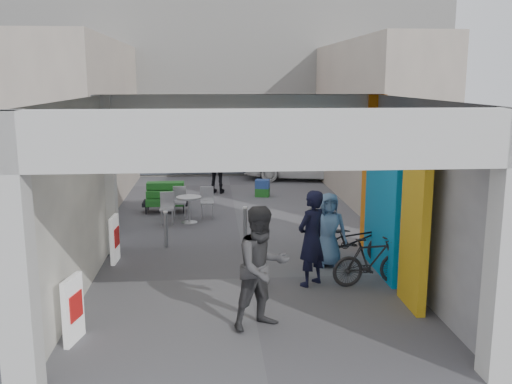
{
  "coord_description": "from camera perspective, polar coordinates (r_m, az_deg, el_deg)",
  "views": [
    {
      "loc": [
        -0.69,
        -10.59,
        3.84
      ],
      "look_at": [
        0.24,
        1.0,
        1.52
      ],
      "focal_mm": 40.0,
      "sensor_mm": 36.0,
      "label": 1
    }
  ],
  "objects": [
    {
      "name": "ground",
      "position": [
        11.29,
        -0.81,
        -8.62
      ],
      "size": [
        90.0,
        90.0,
        0.0
      ],
      "primitive_type": "plane",
      "color": "#545459",
      "rests_on": "ground"
    },
    {
      "name": "arcade_canopy",
      "position": [
        9.97,
        2.56,
        2.38
      ],
      "size": [
        6.4,
        6.45,
        6.4
      ],
      "color": "beige",
      "rests_on": "ground"
    },
    {
      "name": "far_building",
      "position": [
        24.59,
        -3.03,
        11.62
      ],
      "size": [
        18.0,
        4.08,
        8.0
      ],
      "color": "white",
      "rests_on": "ground"
    },
    {
      "name": "plaza_bldg_left",
      "position": [
        18.54,
        -16.54,
        6.67
      ],
      "size": [
        2.0,
        9.0,
        5.0
      ],
      "primitive_type": "cube",
      "color": "#BBAD9B",
      "rests_on": "ground"
    },
    {
      "name": "plaza_bldg_right",
      "position": [
        18.87,
        11.49,
        6.98
      ],
      "size": [
        2.0,
        9.0,
        5.0
      ],
      "primitive_type": "cube",
      "color": "#BBAD9B",
      "rests_on": "ground"
    },
    {
      "name": "bollard_left",
      "position": [
        13.33,
        -9.0,
        -3.74
      ],
      "size": [
        0.09,
        0.09,
        0.84
      ],
      "primitive_type": "cylinder",
      "color": "gray",
      "rests_on": "ground"
    },
    {
      "name": "bollard_center",
      "position": [
        13.48,
        -1.08,
        -3.37
      ],
      "size": [
        0.09,
        0.09,
        0.87
      ],
      "primitive_type": "cylinder",
      "color": "gray",
      "rests_on": "ground"
    },
    {
      "name": "bollard_right",
      "position": [
        13.75,
        5.56,
        -3.16
      ],
      "size": [
        0.09,
        0.09,
        0.85
      ],
      "primitive_type": "cylinder",
      "color": "gray",
      "rests_on": "ground"
    },
    {
      "name": "advert_board_near",
      "position": [
        8.98,
        -17.81,
        -11.1
      ],
      "size": [
        0.21,
        0.55,
        1.0
      ],
      "rotation": [
        0.0,
        0.0,
        -0.23
      ],
      "color": "white",
      "rests_on": "ground"
    },
    {
      "name": "advert_board_far",
      "position": [
        12.47,
        -13.94,
        -4.58
      ],
      "size": [
        0.13,
        0.55,
        1.0
      ],
      "rotation": [
        0.0,
        0.0,
        -0.07
      ],
      "color": "white",
      "rests_on": "ground"
    },
    {
      "name": "cafe_set",
      "position": [
        15.79,
        -7.07,
        -1.74
      ],
      "size": [
        1.43,
        1.16,
        0.87
      ],
      "rotation": [
        0.0,
        0.0,
        -0.13
      ],
      "color": "#AEAEB3",
      "rests_on": "ground"
    },
    {
      "name": "produce_stand",
      "position": [
        16.87,
        -9.04,
        -0.85
      ],
      "size": [
        1.3,
        0.7,
        0.85
      ],
      "rotation": [
        0.0,
        0.0,
        0.03
      ],
      "color": "black",
      "rests_on": "ground"
    },
    {
      "name": "crate_stack",
      "position": [
        18.86,
        0.64,
        0.39
      ],
      "size": [
        0.52,
        0.45,
        0.56
      ],
      "rotation": [
        0.0,
        0.0,
        -0.24
      ],
      "color": "#1B611B",
      "rests_on": "ground"
    },
    {
      "name": "border_collie",
      "position": [
        10.79,
        0.03,
        -8.27
      ],
      "size": [
        0.21,
        0.42,
        0.58
      ],
      "rotation": [
        0.0,
        0.0,
        -0.36
      ],
      "color": "black",
      "rests_on": "ground"
    },
    {
      "name": "man_with_dog",
      "position": [
        10.73,
        5.56,
        -4.62
      ],
      "size": [
        0.79,
        0.76,
        1.83
      ],
      "primitive_type": "imported",
      "rotation": [
        0.0,
        0.0,
        3.85
      ],
      "color": "black",
      "rests_on": "ground"
    },
    {
      "name": "man_back_turned",
      "position": [
        8.88,
        0.65,
        -7.57
      ],
      "size": [
        1.18,
        1.09,
        1.95
      ],
      "primitive_type": "imported",
      "rotation": [
        0.0,
        0.0,
        0.47
      ],
      "color": "#3A3A3C",
      "rests_on": "ground"
    },
    {
      "name": "man_elderly",
      "position": [
        11.9,
        7.24,
        -3.76
      ],
      "size": [
        0.76,
        0.5,
        1.55
      ],
      "primitive_type": "imported",
      "rotation": [
        0.0,
        0.0,
        0.01
      ],
      "color": "#51749E",
      "rests_on": "ground"
    },
    {
      "name": "man_crates",
      "position": [
        19.33,
        -3.85,
        2.56
      ],
      "size": [
        1.16,
        0.74,
        1.84
      ],
      "primitive_type": "imported",
      "rotation": [
        0.0,
        0.0,
        2.85
      ],
      "color": "black",
      "rests_on": "ground"
    },
    {
      "name": "bicycle_front",
      "position": [
        12.18,
        9.65,
        -4.81
      ],
      "size": [
        2.0,
        1.07,
        1.0
      ],
      "primitive_type": "imported",
      "rotation": [
        0.0,
        0.0,
        1.34
      ],
      "color": "black",
      "rests_on": "ground"
    },
    {
      "name": "bicycle_rear",
      "position": [
        11.01,
        11.48,
        -6.82
      ],
      "size": [
        1.59,
        0.65,
        0.93
      ],
      "primitive_type": "imported",
      "rotation": [
        0.0,
        0.0,
        1.71
      ],
      "color": "black",
      "rests_on": "ground"
    },
    {
      "name": "white_van",
      "position": [
        22.08,
        4.61,
        3.18
      ],
      "size": [
        4.62,
        2.63,
        1.48
      ],
      "primitive_type": "imported",
      "rotation": [
        0.0,
        0.0,
        1.36
      ],
      "color": "white",
      "rests_on": "ground"
    }
  ]
}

